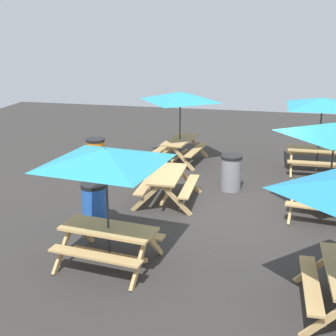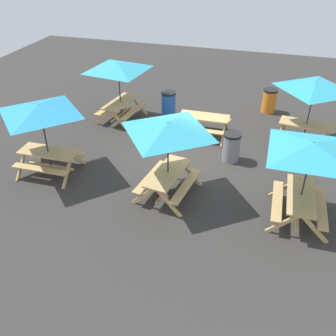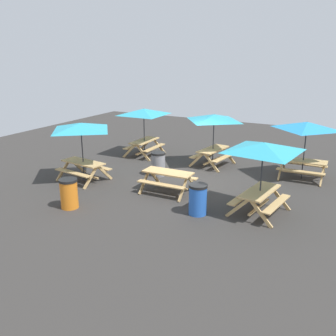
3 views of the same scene
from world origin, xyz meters
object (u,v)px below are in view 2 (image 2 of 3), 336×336
at_px(trash_bin_gray, 231,147).
at_px(picnic_table_2, 168,133).
at_px(trash_bin_blue, 169,103).
at_px(picnic_table_5, 314,90).
at_px(trash_bin_orange, 269,101).
at_px(picnic_table_4, 41,114).
at_px(picnic_table_0, 311,154).
at_px(picnic_table_1, 204,121).
at_px(picnic_table_3, 118,71).

bearing_deg(trash_bin_gray, picnic_table_2, 58.80).
relative_size(picnic_table_2, trash_bin_gray, 2.38).
height_order(trash_bin_gray, trash_bin_blue, same).
distance_m(picnic_table_5, trash_bin_orange, 3.14).
bearing_deg(picnic_table_4, picnic_table_0, 178.18).
height_order(picnic_table_2, picnic_table_5, same).
relative_size(picnic_table_0, picnic_table_4, 1.21).
xyz_separation_m(picnic_table_1, trash_bin_blue, (1.74, -1.32, -0.07)).
bearing_deg(picnic_table_5, trash_bin_blue, -1.90).
bearing_deg(picnic_table_1, picnic_table_2, 86.26).
height_order(trash_bin_orange, trash_bin_gray, same).
bearing_deg(picnic_table_0, picnic_table_1, -139.81).
bearing_deg(picnic_table_0, trash_bin_gray, -139.15).
distance_m(picnic_table_0, trash_bin_orange, 6.96).
distance_m(picnic_table_2, trash_bin_gray, 3.17).
distance_m(picnic_table_1, picnic_table_2, 4.14).
bearing_deg(picnic_table_5, trash_bin_gray, 47.09).
distance_m(picnic_table_0, picnic_table_5, 4.31).
xyz_separation_m(trash_bin_orange, trash_bin_gray, (0.93, 4.27, 0.00)).
bearing_deg(picnic_table_3, picnic_table_2, 44.71).
xyz_separation_m(picnic_table_3, picnic_table_5, (-6.96, -0.03, 0.00)).
bearing_deg(trash_bin_orange, picnic_table_5, 120.18).
distance_m(trash_bin_orange, trash_bin_gray, 4.37).
relative_size(picnic_table_0, picnic_table_5, 1.21).
relative_size(picnic_table_4, trash_bin_orange, 2.38).
distance_m(picnic_table_1, picnic_table_5, 3.84).
xyz_separation_m(picnic_table_0, trash_bin_gray, (2.13, -2.42, -1.49)).
bearing_deg(trash_bin_gray, picnic_table_4, 23.72).
height_order(picnic_table_3, trash_bin_blue, picnic_table_3).
bearing_deg(trash_bin_orange, picnic_table_1, 52.20).
xyz_separation_m(picnic_table_1, picnic_table_5, (-3.55, -0.40, 1.43)).
bearing_deg(picnic_table_2, picnic_table_5, 146.71).
relative_size(picnic_table_4, picnic_table_5, 1.00).
xyz_separation_m(picnic_table_4, trash_bin_orange, (-6.22, -6.59, -1.49)).
height_order(picnic_table_1, picnic_table_5, picnic_table_5).
height_order(picnic_table_0, picnic_table_2, same).
height_order(picnic_table_1, trash_bin_gray, trash_bin_gray).
bearing_deg(trash_bin_blue, trash_bin_gray, 136.58).
height_order(picnic_table_0, picnic_table_4, same).
xyz_separation_m(picnic_table_5, trash_bin_orange, (1.39, -2.38, -1.49)).
height_order(picnic_table_2, trash_bin_blue, picnic_table_2).
relative_size(trash_bin_orange, trash_bin_blue, 1.00).
height_order(picnic_table_4, trash_bin_blue, picnic_table_4).
distance_m(picnic_table_5, trash_bin_gray, 3.34).
bearing_deg(trash_bin_gray, picnic_table_0, 131.28).
xyz_separation_m(picnic_table_0, picnic_table_1, (3.35, -3.91, -1.43)).
relative_size(picnic_table_3, trash_bin_gray, 2.86).
distance_m(picnic_table_4, picnic_table_5, 8.70).
height_order(picnic_table_1, trash_bin_blue, trash_bin_blue).
distance_m(picnic_table_3, picnic_table_4, 4.23).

